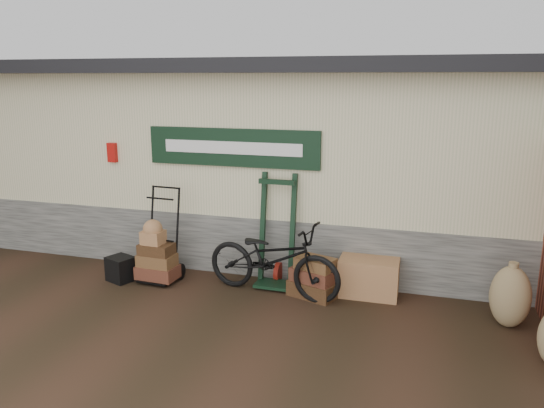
# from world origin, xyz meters

# --- Properties ---
(ground) EXTENTS (80.00, 80.00, 0.00)m
(ground) POSITION_xyz_m (0.00, 0.00, 0.00)
(ground) COLOR black
(ground) RESTS_ON ground
(station_building) EXTENTS (14.40, 4.10, 3.20)m
(station_building) POSITION_xyz_m (-0.01, 2.74, 1.61)
(station_building) COLOR #4C4C47
(station_building) RESTS_ON ground
(porter_trolley) EXTENTS (0.73, 0.57, 1.41)m
(porter_trolley) POSITION_xyz_m (-1.26, 0.51, 0.70)
(porter_trolley) COLOR black
(porter_trolley) RESTS_ON ground
(green_barrow) EXTENTS (0.59, 0.50, 1.62)m
(green_barrow) POSITION_xyz_m (0.42, 0.79, 0.81)
(green_barrow) COLOR black
(green_barrow) RESTS_ON ground
(suitcase_stack) EXTENTS (0.74, 0.59, 0.57)m
(suitcase_stack) POSITION_xyz_m (1.03, 0.51, 0.28)
(suitcase_stack) COLOR #352210
(suitcase_stack) RESTS_ON ground
(wicker_hamper) EXTENTS (0.81, 0.53, 0.52)m
(wicker_hamper) POSITION_xyz_m (1.75, 0.78, 0.26)
(wicker_hamper) COLOR #99613D
(wicker_hamper) RESTS_ON ground
(black_trunk) EXTENTS (0.45, 0.42, 0.36)m
(black_trunk) POSITION_xyz_m (-1.83, 0.25, 0.18)
(black_trunk) COLOR black
(black_trunk) RESTS_ON ground
(bicycle) EXTENTS (1.01, 2.07, 1.15)m
(bicycle) POSITION_xyz_m (0.48, 0.42, 0.58)
(bicycle) COLOR black
(bicycle) RESTS_ON ground
(burlap_sack_left) EXTENTS (0.60, 0.56, 0.77)m
(burlap_sack_left) POSITION_xyz_m (3.48, 0.29, 0.38)
(burlap_sack_left) COLOR #836246
(burlap_sack_left) RESTS_ON ground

